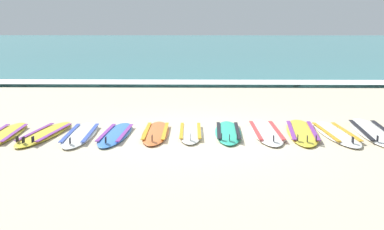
% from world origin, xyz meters
% --- Properties ---
extents(ground_plane, '(80.00, 80.00, 0.00)m').
position_xyz_m(ground_plane, '(0.00, 0.00, 0.00)').
color(ground_plane, beige).
extents(sea, '(80.00, 60.00, 0.10)m').
position_xyz_m(sea, '(0.00, 36.88, 0.05)').
color(sea, teal).
rests_on(sea, ground).
extents(wave_foam_strip, '(80.00, 1.30, 0.11)m').
position_xyz_m(wave_foam_strip, '(0.00, 7.54, 0.06)').
color(wave_foam_strip, white).
rests_on(wave_foam_strip, ground).
extents(surfboard_0, '(0.65, 2.14, 0.18)m').
position_xyz_m(surfboard_0, '(-3.82, -0.02, 0.04)').
color(surfboard_0, yellow).
rests_on(surfboard_0, ground).
extents(surfboard_1, '(0.82, 2.23, 0.18)m').
position_xyz_m(surfboard_1, '(-3.05, 0.04, 0.04)').
color(surfboard_1, yellow).
rests_on(surfboard_1, ground).
extents(surfboard_2, '(0.64, 2.22, 0.18)m').
position_xyz_m(surfboard_2, '(-2.35, 0.01, 0.04)').
color(surfboard_2, white).
rests_on(surfboard_2, ground).
extents(surfboard_3, '(0.59, 2.09, 0.18)m').
position_xyz_m(surfboard_3, '(-1.66, 0.03, 0.04)').
color(surfboard_3, '#3875CC').
rests_on(surfboard_3, ground).
extents(surfboard_4, '(0.54, 2.07, 0.18)m').
position_xyz_m(surfboard_4, '(-0.89, 0.18, 0.04)').
color(surfboard_4, orange).
rests_on(surfboard_4, ground).
extents(surfboard_5, '(0.51, 1.93, 0.18)m').
position_xyz_m(surfboard_5, '(-0.21, 0.22, 0.04)').
color(surfboard_5, silver).
rests_on(surfboard_5, ground).
extents(surfboard_6, '(0.57, 2.08, 0.18)m').
position_xyz_m(surfboard_6, '(0.54, 0.24, 0.04)').
color(surfboard_6, '#2DB793').
rests_on(surfboard_6, ground).
extents(surfboard_7, '(0.60, 2.33, 0.18)m').
position_xyz_m(surfboard_7, '(1.30, 0.29, 0.04)').
color(surfboard_7, white).
rests_on(surfboard_7, ground).
extents(surfboard_8, '(0.86, 2.42, 0.18)m').
position_xyz_m(surfboard_8, '(2.02, 0.28, 0.04)').
color(surfboard_8, yellow).
rests_on(surfboard_8, ground).
extents(surfboard_9, '(0.68, 2.29, 0.18)m').
position_xyz_m(surfboard_9, '(2.65, 0.17, 0.04)').
color(surfboard_9, white).
rests_on(surfboard_9, ground).
extents(surfboard_10, '(0.86, 2.62, 0.18)m').
position_xyz_m(surfboard_10, '(3.44, 0.32, 0.04)').
color(surfboard_10, white).
rests_on(surfboard_10, ground).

